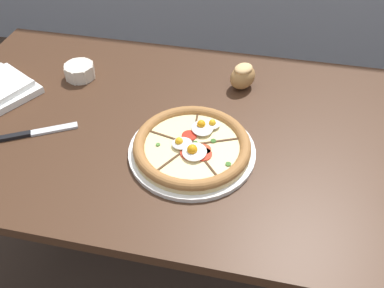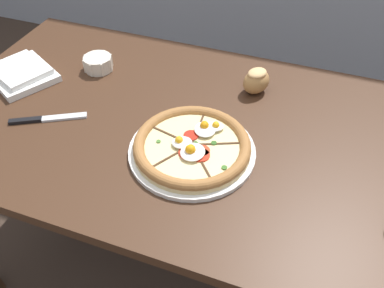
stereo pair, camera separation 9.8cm
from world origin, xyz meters
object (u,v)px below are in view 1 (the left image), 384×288
object	(u,v)px
dining_table	(173,152)
pizza	(192,147)
bread_piece_near	(243,76)
knife_main	(36,132)
ramekin_bowl	(80,71)

from	to	relation	value
dining_table	pizza	bearing A→B (deg)	-51.04
dining_table	bread_piece_near	world-z (taller)	bread_piece_near
bread_piece_near	pizza	bearing A→B (deg)	-106.07
dining_table	knife_main	world-z (taller)	knife_main
ramekin_bowl	knife_main	size ratio (longest dim) A/B	0.49
ramekin_bowl	dining_table	bearing A→B (deg)	-25.36
bread_piece_near	knife_main	bearing A→B (deg)	-147.56
dining_table	pizza	world-z (taller)	pizza
pizza	knife_main	bearing A→B (deg)	-177.80
pizza	ramekin_bowl	distance (m)	0.47
ramekin_bowl	knife_main	world-z (taller)	ramekin_bowl
pizza	knife_main	distance (m)	0.41
knife_main	dining_table	bearing A→B (deg)	-10.62
ramekin_bowl	bread_piece_near	size ratio (longest dim) A/B	0.89
pizza	ramekin_bowl	size ratio (longest dim) A/B	3.39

